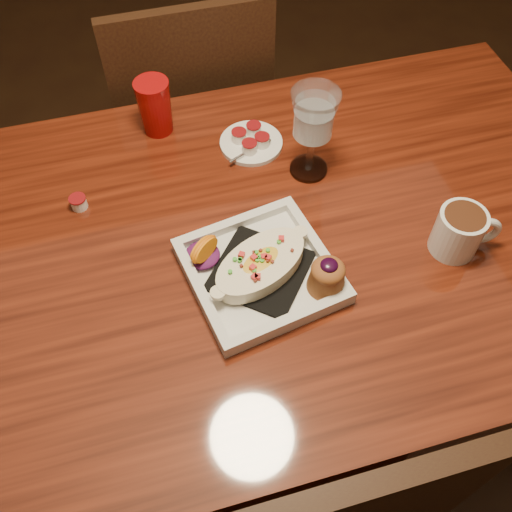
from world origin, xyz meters
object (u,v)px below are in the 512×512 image
object	(u,v)px
coffee_mug	(460,230)
goblet	(314,119)
chair_far	(192,123)
table	(249,269)
red_tumbler	(155,107)
saucer	(251,142)
plate	(268,269)

from	to	relation	value
coffee_mug	goblet	xyz separation A→B (m)	(-0.20, 0.26, 0.09)
chair_far	coffee_mug	bearing A→B (deg)	116.12
table	red_tumbler	distance (m)	0.40
coffee_mug	saucer	distance (m)	0.47
coffee_mug	saucer	world-z (taller)	coffee_mug
plate	coffee_mug	size ratio (longest dim) A/B	2.34
goblet	red_tumbler	size ratio (longest dim) A/B	1.58
saucer	plate	bearing A→B (deg)	-100.22
goblet	saucer	world-z (taller)	goblet
coffee_mug	chair_far	bearing A→B (deg)	128.42
red_tumbler	coffee_mug	bearing A→B (deg)	-44.62
plate	red_tumbler	xyz separation A→B (m)	(-0.12, 0.44, 0.04)
coffee_mug	plate	bearing A→B (deg)	-172.36
saucer	red_tumbler	distance (m)	0.22
table	plate	xyz separation A→B (m)	(0.01, -0.09, 0.12)
table	plate	size ratio (longest dim) A/B	5.20
table	chair_far	distance (m)	0.65
saucer	red_tumbler	size ratio (longest dim) A/B	1.09
plate	goblet	size ratio (longest dim) A/B	1.47
goblet	saucer	bearing A→B (deg)	133.38
table	chair_far	bearing A→B (deg)	90.00
coffee_mug	table	bearing A→B (deg)	174.33
table	chair_far	xyz separation A→B (m)	(-0.00, 0.63, -0.15)
chair_far	saucer	bearing A→B (deg)	100.72
goblet	red_tumbler	distance (m)	0.36
chair_far	goblet	size ratio (longest dim) A/B	4.74
plate	red_tumbler	bearing A→B (deg)	95.60
coffee_mug	saucer	size ratio (longest dim) A/B	0.91
chair_far	table	bearing A→B (deg)	90.00
plate	goblet	bearing A→B (deg)	46.31
saucer	coffee_mug	bearing A→B (deg)	-51.14
chair_far	red_tumbler	size ratio (longest dim) A/B	7.49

